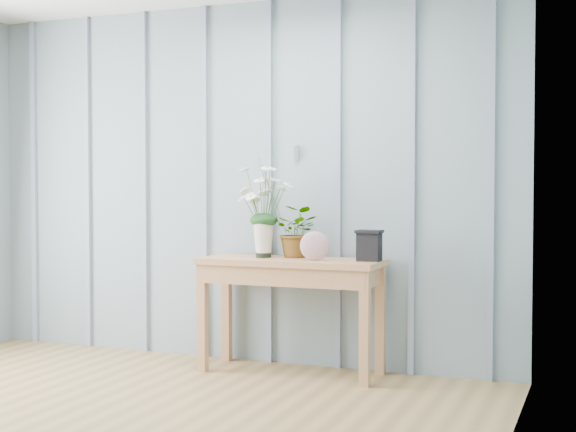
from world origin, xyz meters
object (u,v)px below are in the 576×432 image
at_px(sideboard, 291,276).
at_px(daisy_vase, 263,197).
at_px(carved_box, 369,245).
at_px(felt_disc_vessel, 315,246).

bearing_deg(sideboard, daisy_vase, 177.91).
distance_m(daisy_vase, carved_box, 0.78).
distance_m(daisy_vase, felt_disc_vessel, 0.51).
distance_m(sideboard, carved_box, 0.57).
xyz_separation_m(sideboard, felt_disc_vessel, (0.19, -0.08, 0.21)).
relative_size(felt_disc_vessel, carved_box, 0.96).
relative_size(sideboard, daisy_vase, 1.88).
bearing_deg(daisy_vase, carved_box, 0.75).
bearing_deg(daisy_vase, sideboard, -2.09).
distance_m(sideboard, felt_disc_vessel, 0.30).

